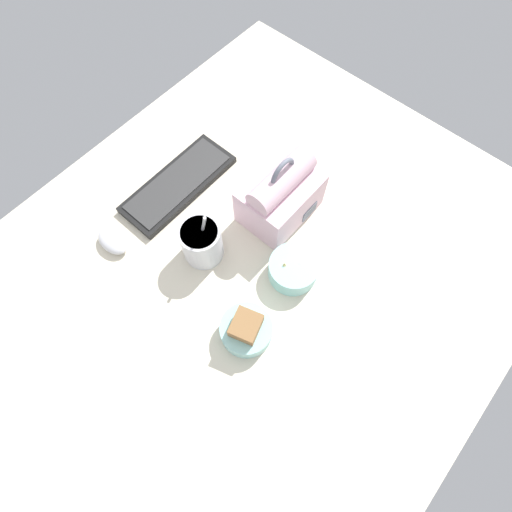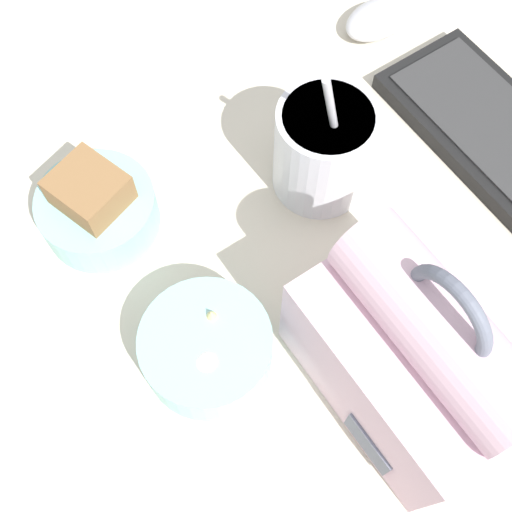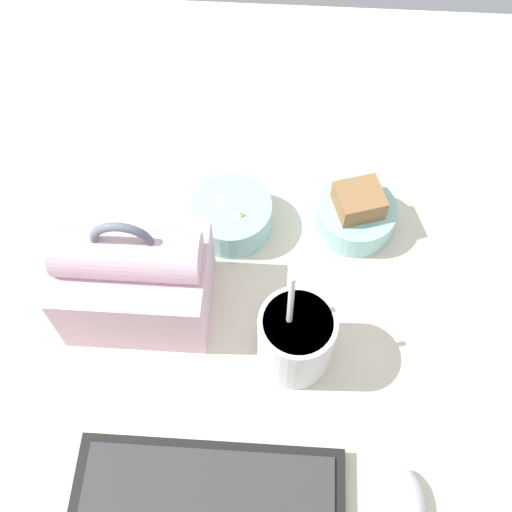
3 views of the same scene
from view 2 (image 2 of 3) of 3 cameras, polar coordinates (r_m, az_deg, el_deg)
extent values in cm
cube|color=beige|center=(62.65, -2.88, 1.38)|extent=(140.00, 110.00, 2.00)
cube|color=beige|center=(52.93, 13.87, -8.68)|extent=(18.01, 13.23, 11.14)
cylinder|color=beige|center=(46.24, 15.83, -6.07)|extent=(17.11, 6.13, 6.13)
cube|color=slate|center=(53.21, 9.88, -16.19)|extent=(5.04, 0.30, 3.34)
torus|color=slate|center=(43.75, 16.73, -4.87)|extent=(7.30, 1.00, 7.30)
cylinder|color=silver|center=(60.76, 6.16, 9.14)|extent=(9.23, 9.23, 10.22)
cylinder|color=olive|center=(56.89, 6.64, 11.87)|extent=(8.12, 8.12, 0.60)
cylinder|color=silver|center=(55.28, 6.85, 12.06)|extent=(0.70, 3.52, 11.57)
cylinder|color=#93D1CC|center=(62.25, -13.80, 3.90)|extent=(11.06, 11.06, 4.38)
cube|color=olive|center=(60.22, -14.29, 5.02)|extent=(7.49, 7.14, 6.14)
cylinder|color=#93D1CC|center=(54.98, -4.40, -8.23)|extent=(11.17, 11.17, 4.99)
ellipsoid|color=white|center=(53.45, -4.27, -9.81)|extent=(3.04, 3.04, 3.58)
cone|color=#F4DB84|center=(54.28, -3.89, -5.75)|extent=(5.05, 5.05, 4.24)
sphere|color=#4C5623|center=(54.72, -7.23, -10.42)|extent=(1.34, 1.34, 1.34)
sphere|color=#4C5623|center=(54.62, -6.38, -10.46)|extent=(1.34, 1.34, 1.34)
ellipsoid|color=silver|center=(77.64, 10.85, 20.02)|extent=(5.17, 8.40, 2.99)
camera|label=1|loc=(0.57, -110.73, 48.74)|focal=28.00mm
camera|label=3|loc=(0.63, 87.78, 58.55)|focal=45.00mm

